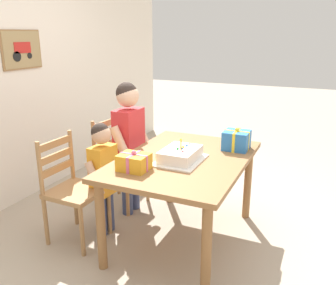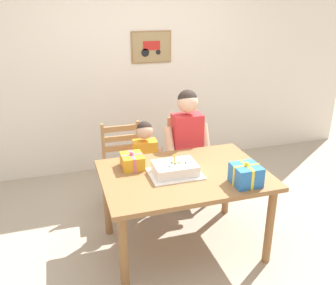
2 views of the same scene
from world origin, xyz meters
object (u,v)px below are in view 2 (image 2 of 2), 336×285
Objects in this scene: dining_table at (184,183)px; chair_left at (124,167)px; chair_right at (188,158)px; child_older at (187,138)px; child_younger at (145,159)px; birthday_cake at (175,169)px; gift_box_beside_cake at (246,175)px; gift_box_red_large at (132,161)px.

dining_table is 1.53× the size of chair_left.
chair_right is 0.39m from child_older.
child_younger reaches higher than chair_right.
chair_left is 0.71× the size of child_older.
chair_left is at bearing 162.88° from child_older.
dining_table is 0.17m from birthday_cake.
chair_right is at bearing -0.01° from chair_left.
chair_left is at bearing 122.52° from gift_box_beside_cake.
child_younger is at bearing 119.86° from gift_box_beside_cake.
birthday_cake is 0.43× the size of child_younger.
gift_box_red_large is 0.53m from child_younger.
child_younger reaches higher than gift_box_beside_cake.
birthday_cake is 0.40m from gift_box_red_large.
gift_box_red_large is 0.22× the size of child_younger.
gift_box_beside_cake is 1.18m from child_younger.
child_younger reaches higher than chair_left.
child_older is (0.67, 0.44, -0.02)m from gift_box_red_large.
birthday_cake is 1.99× the size of gift_box_beside_cake.
chair_left is at bearing 112.69° from dining_table.
birthday_cake is 1.96× the size of gift_box_red_large.
chair_right reaches higher than dining_table.
chair_left is 1.00× the size of chair_right.
gift_box_beside_cake is 0.24× the size of chair_right.
gift_box_red_large is 0.72m from chair_left.
dining_table is at bearing -112.90° from chair_right.
child_younger is (0.19, -0.20, 0.15)m from chair_left.
chair_left is (-0.77, 1.20, -0.37)m from gift_box_beside_cake.
gift_box_red_large is 0.99m from gift_box_beside_cake.
chair_right is at bearing 63.92° from child_older.
gift_box_red_large is at bearing -140.61° from chair_right.
dining_table is 0.49m from gift_box_red_large.
birthday_cake is at bearing -82.29° from child_younger.
birthday_cake reaches higher than gift_box_red_large.
birthday_cake is 0.98m from chair_left.
child_older is at bearing 97.32° from gift_box_beside_cake.
birthday_cake reaches higher than chair_right.
child_younger is (-0.18, 0.68, -0.04)m from dining_table.
gift_box_beside_cake is (0.49, -0.33, 0.03)m from birthday_cake.
dining_table is at bearing -75.41° from child_younger.
birthday_cake is 1.04m from chair_right.
gift_box_beside_cake is 1.02m from child_older.
gift_box_beside_cake reaches higher than gift_box_red_large.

